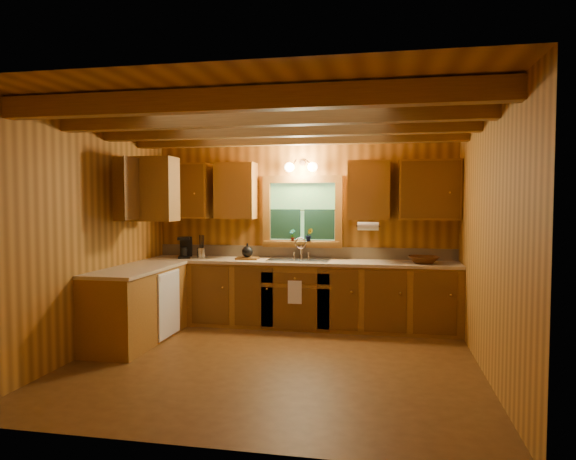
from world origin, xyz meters
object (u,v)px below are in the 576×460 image
Objects in this scene: sink at (299,263)px; wicker_basket at (424,260)px; coffee_maker at (185,248)px; cutting_board at (247,258)px.

wicker_basket is (1.62, -0.08, 0.09)m from sink.
coffee_maker is at bearing -178.62° from sink.
cutting_board is 2.33m from wicker_basket.
coffee_maker is 0.98× the size of cutting_board.
coffee_maker reaches higher than cutting_board.
coffee_maker is 0.92m from cutting_board.
sink reaches higher than coffee_maker.
coffee_maker is at bearing 179.26° from wicker_basket.
sink is at bearing 0.27° from cutting_board.
wicker_basket is at bearing -2.86° from sink.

